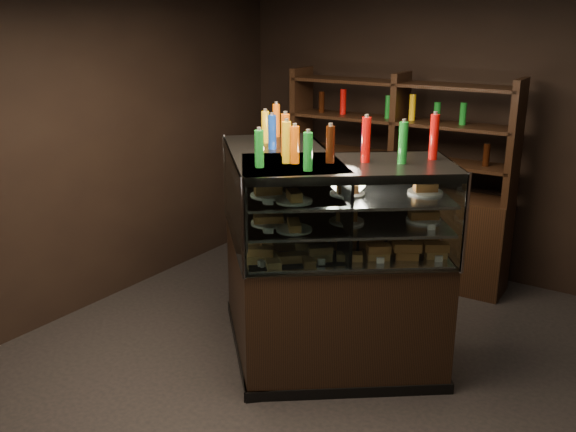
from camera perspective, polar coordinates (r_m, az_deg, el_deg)
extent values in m
plane|color=black|center=(4.79, 4.56, -14.36)|extent=(5.00, 5.00, 0.00)
cube|color=black|center=(6.45, 16.01, 7.79)|extent=(5.00, 0.02, 3.00)
cube|color=black|center=(5.79, -17.27, 6.61)|extent=(0.02, 5.00, 3.00)
cube|color=black|center=(4.68, 4.97, -8.68)|extent=(1.55, 1.42, 0.92)
cube|color=black|center=(4.88, 4.84, -13.12)|extent=(1.59, 1.47, 0.08)
cube|color=black|center=(4.31, 5.35, 4.32)|extent=(1.55, 1.42, 0.06)
cube|color=silver|center=(4.49, 5.13, -3.29)|extent=(1.47, 1.34, 0.02)
cube|color=silver|center=(4.42, 5.21, -0.66)|extent=(1.47, 1.34, 0.02)
cube|color=silver|center=(4.36, 5.28, 1.78)|extent=(1.47, 1.34, 0.02)
cube|color=white|center=(4.05, 6.04, -0.95)|extent=(1.12, 0.87, 0.65)
cylinder|color=silver|center=(4.23, 15.47, -0.67)|extent=(0.03, 0.03, 0.67)
cylinder|color=silver|center=(4.00, -4.00, -1.13)|extent=(0.03, 0.03, 0.67)
cube|color=black|center=(4.98, -0.61, -6.90)|extent=(1.49, 1.51, 0.92)
cube|color=black|center=(5.17, -0.59, -11.14)|extent=(1.53, 1.55, 0.08)
cube|color=black|center=(4.64, -0.65, 5.36)|extent=(1.49, 1.51, 0.06)
cube|color=silver|center=(4.81, -0.62, -1.78)|extent=(1.41, 1.43, 0.02)
cube|color=silver|center=(4.74, -0.63, 0.70)|extent=(1.41, 1.43, 0.02)
cube|color=silver|center=(4.68, -0.64, 2.98)|extent=(1.41, 1.43, 0.02)
cube|color=white|center=(4.67, -5.04, 1.63)|extent=(0.98, 1.02, 0.65)
cylinder|color=silver|center=(4.00, -4.00, -1.13)|extent=(0.03, 0.03, 0.67)
cylinder|color=silver|center=(5.35, -5.60, 3.69)|extent=(0.03, 0.03, 0.67)
cube|color=#BA7643|center=(4.39, -2.46, -3.19)|extent=(0.20, 0.18, 0.06)
cube|color=#BA7643|center=(4.40, 0.12, -3.13)|extent=(0.20, 0.18, 0.06)
cube|color=#BA7643|center=(4.42, 2.68, -3.06)|extent=(0.20, 0.18, 0.06)
cube|color=#BA7643|center=(4.44, 5.21, -2.99)|extent=(0.20, 0.18, 0.06)
cube|color=#BA7643|center=(4.48, 7.71, -2.92)|extent=(0.20, 0.18, 0.06)
cube|color=#BA7643|center=(4.52, 10.17, -2.84)|extent=(0.20, 0.18, 0.06)
cube|color=#BA7643|center=(4.57, 12.58, -2.75)|extent=(0.20, 0.18, 0.06)
cylinder|color=white|center=(4.36, -1.76, -0.59)|extent=(0.24, 0.24, 0.02)
cube|color=#BA7643|center=(4.35, -1.77, -0.16)|extent=(0.19, 0.17, 0.05)
cylinder|color=white|center=(4.41, 5.21, -0.44)|extent=(0.24, 0.24, 0.02)
cube|color=#BA7643|center=(4.40, 5.23, -0.01)|extent=(0.19, 0.17, 0.05)
cylinder|color=white|center=(4.53, 11.93, -0.29)|extent=(0.24, 0.24, 0.02)
cube|color=#BA7643|center=(4.52, 11.96, 0.13)|extent=(0.19, 0.17, 0.05)
cylinder|color=white|center=(4.30, -1.79, 1.88)|extent=(0.24, 0.24, 0.02)
cube|color=#BA7643|center=(4.29, -1.79, 2.32)|extent=(0.19, 0.17, 0.05)
cylinder|color=white|center=(4.35, 5.29, 2.00)|extent=(0.24, 0.24, 0.02)
cube|color=#BA7643|center=(4.35, 5.30, 2.44)|extent=(0.19, 0.17, 0.05)
cylinder|color=white|center=(4.47, 12.09, 2.09)|extent=(0.24, 0.24, 0.02)
cube|color=#BA7643|center=(4.46, 12.12, 2.52)|extent=(0.19, 0.17, 0.05)
cube|color=#BA7643|center=(5.35, -2.02, 0.67)|extent=(0.19, 0.19, 0.06)
cube|color=#BA7643|center=(5.16, -1.72, 0.04)|extent=(0.19, 0.19, 0.06)
cube|color=#BA7643|center=(4.97, -1.39, -0.64)|extent=(0.19, 0.19, 0.06)
cube|color=#BA7643|center=(4.79, -1.04, -1.38)|extent=(0.19, 0.19, 0.06)
cube|color=#BA7643|center=(4.60, -0.66, -2.17)|extent=(0.19, 0.19, 0.06)
cube|color=#BA7643|center=(4.42, -0.25, -3.03)|extent=(0.19, 0.19, 0.06)
cube|color=#BA7643|center=(4.24, 0.20, -3.96)|extent=(0.19, 0.19, 0.06)
cylinder|color=white|center=(5.24, -1.58, 2.57)|extent=(0.24, 0.24, 0.02)
cube|color=#BA7643|center=(5.23, -1.58, 2.93)|extent=(0.18, 0.18, 0.05)
cylinder|color=white|center=(4.73, -0.63, 0.90)|extent=(0.24, 0.24, 0.02)
cube|color=#BA7643|center=(4.72, -0.63, 1.30)|extent=(0.18, 0.18, 0.05)
cylinder|color=white|center=(4.23, 0.54, -1.18)|extent=(0.24, 0.24, 0.02)
cube|color=#BA7643|center=(4.22, 0.54, -0.73)|extent=(0.18, 0.18, 0.05)
cylinder|color=white|center=(5.19, -1.60, 4.65)|extent=(0.24, 0.24, 0.02)
cube|color=#BA7643|center=(5.19, -1.60, 5.02)|extent=(0.18, 0.18, 0.05)
cylinder|color=white|center=(4.68, -0.64, 3.19)|extent=(0.24, 0.24, 0.02)
cube|color=#BA7643|center=(4.67, -0.64, 3.60)|extent=(0.18, 0.18, 0.05)
cylinder|color=white|center=(4.17, 0.55, 1.37)|extent=(0.24, 0.24, 0.02)
cube|color=#BA7643|center=(4.16, 0.55, 1.82)|extent=(0.18, 0.18, 0.05)
cylinder|color=#B20C0A|center=(4.22, -2.60, 6.46)|extent=(0.06, 0.06, 0.28)
cylinder|color=silver|center=(4.19, -2.63, 8.47)|extent=(0.03, 0.03, 0.02)
cylinder|color=black|center=(4.23, 0.63, 6.50)|extent=(0.06, 0.06, 0.28)
cylinder|color=silver|center=(4.20, 0.64, 8.51)|extent=(0.03, 0.03, 0.02)
cylinder|color=yellow|center=(4.26, 3.83, 6.53)|extent=(0.06, 0.06, 0.28)
cylinder|color=silver|center=(4.23, 3.87, 8.53)|extent=(0.03, 0.03, 0.02)
cylinder|color=#0F38B2|center=(4.29, 6.99, 6.54)|extent=(0.06, 0.06, 0.28)
cylinder|color=silver|center=(4.27, 7.07, 8.52)|extent=(0.03, 0.03, 0.02)
cylinder|color=#147223|center=(4.34, 10.08, 6.53)|extent=(0.06, 0.06, 0.28)
cylinder|color=silver|center=(4.32, 10.19, 8.48)|extent=(0.03, 0.03, 0.02)
cylinder|color=silver|center=(4.41, 13.09, 6.50)|extent=(0.06, 0.06, 0.28)
cylinder|color=silver|center=(4.38, 13.23, 8.43)|extent=(0.03, 0.03, 0.02)
cylinder|color=#B20C0A|center=(5.18, -1.72, 8.58)|extent=(0.06, 0.06, 0.28)
cylinder|color=silver|center=(5.16, -1.74, 10.22)|extent=(0.03, 0.03, 0.02)
cylinder|color=black|center=(4.95, -1.32, 8.15)|extent=(0.06, 0.06, 0.28)
cylinder|color=silver|center=(4.93, -1.34, 9.87)|extent=(0.03, 0.03, 0.02)
cylinder|color=yellow|center=(4.72, -0.89, 7.68)|extent=(0.06, 0.06, 0.28)
cylinder|color=silver|center=(4.69, -0.90, 9.48)|extent=(0.03, 0.03, 0.02)
cylinder|color=#0F38B2|center=(4.49, -0.41, 7.16)|extent=(0.06, 0.06, 0.28)
cylinder|color=silver|center=(4.46, -0.41, 9.05)|extent=(0.03, 0.03, 0.02)
cylinder|color=#147223|center=(4.26, 0.12, 6.58)|extent=(0.06, 0.06, 0.28)
cylinder|color=silver|center=(4.23, 0.12, 8.57)|extent=(0.03, 0.03, 0.02)
cylinder|color=silver|center=(4.03, 0.71, 5.94)|extent=(0.06, 0.06, 0.28)
cylinder|color=silver|center=(4.00, 0.72, 8.04)|extent=(0.03, 0.03, 0.02)
cube|color=black|center=(6.48, 9.37, -1.29)|extent=(2.23, 0.52, 0.90)
cube|color=black|center=(6.70, 1.19, 8.38)|extent=(0.08, 0.38, 1.10)
cube|color=black|center=(6.24, 9.83, 7.43)|extent=(0.08, 0.38, 1.10)
cube|color=black|center=(5.93, 19.54, 6.15)|extent=(0.08, 0.38, 1.10)
cube|color=black|center=(6.28, 9.71, 5.19)|extent=(2.18, 0.47, 0.03)
cube|color=black|center=(6.22, 9.88, 8.33)|extent=(2.18, 0.47, 0.03)
cube|color=black|center=(6.17, 10.05, 11.54)|extent=(2.18, 0.47, 0.03)
cylinder|color=#B20C0A|center=(6.61, 2.96, 7.13)|extent=(0.06, 0.06, 0.22)
cylinder|color=black|center=(6.50, 4.83, 6.91)|extent=(0.06, 0.06, 0.22)
cylinder|color=yellow|center=(6.40, 6.77, 6.68)|extent=(0.06, 0.06, 0.22)
cylinder|color=#0F38B2|center=(6.30, 8.75, 6.43)|extent=(0.06, 0.06, 0.22)
cylinder|color=#147223|center=(6.22, 10.80, 6.17)|extent=(0.06, 0.06, 0.22)
cylinder|color=silver|center=(6.14, 12.90, 5.89)|extent=(0.06, 0.06, 0.22)
cylinder|color=#D8590A|center=(6.07, 15.04, 5.60)|extent=(0.06, 0.06, 0.22)
cylinder|color=#B20C0A|center=(6.01, 17.23, 5.29)|extent=(0.06, 0.06, 0.22)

